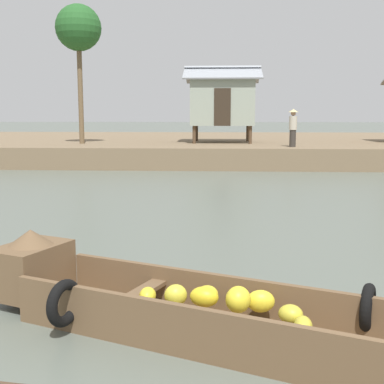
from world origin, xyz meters
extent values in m
plane|color=#596056|center=(0.00, 10.00, 0.00)|extent=(300.00, 300.00, 0.00)
cube|color=#756047|center=(0.00, 29.82, 0.48)|extent=(160.00, 20.00, 0.95)
cube|color=brown|center=(-0.93, 3.51, 0.06)|extent=(4.50, 2.73, 0.12)
cube|color=brown|center=(-0.73, 3.99, 0.33)|extent=(4.10, 1.76, 0.42)
cube|color=brown|center=(-1.13, 3.02, 0.33)|extent=(4.10, 1.76, 0.42)
cube|color=brown|center=(-3.26, 4.47, 0.43)|extent=(0.96, 1.13, 0.63)
cone|color=brown|center=(-3.26, 4.47, 0.85)|extent=(0.73, 0.73, 0.20)
cube|color=brown|center=(-1.80, 3.87, 0.35)|extent=(0.57, 1.01, 0.05)
torus|color=black|center=(0.69, 3.53, 0.37)|extent=(0.31, 0.53, 0.52)
torus|color=black|center=(-2.54, 3.48, 0.37)|extent=(0.31, 0.53, 0.52)
ellipsoid|color=yellow|center=(-1.03, 3.57, 0.44)|extent=(0.34, 0.27, 0.22)
ellipsoid|color=yellow|center=(-0.68, 3.42, 0.47)|extent=(0.35, 0.37, 0.28)
ellipsoid|color=yellow|center=(-1.67, 3.71, 0.39)|extent=(0.20, 0.26, 0.19)
ellipsoid|color=gold|center=(-0.16, 3.23, 0.40)|extent=(0.31, 0.29, 0.19)
ellipsoid|color=gold|center=(-0.07, 3.02, 0.37)|extent=(0.21, 0.31, 0.19)
ellipsoid|color=yellow|center=(-0.43, 3.60, 0.39)|extent=(0.31, 0.22, 0.24)
ellipsoid|color=yellow|center=(-1.36, 3.71, 0.40)|extent=(0.32, 0.30, 0.24)
ellipsoid|color=yellow|center=(-1.00, 3.73, 0.41)|extent=(0.33, 0.33, 0.19)
cylinder|color=#4C3826|center=(-2.19, 23.52, 1.39)|extent=(0.16, 0.16, 0.87)
cylinder|color=#4C3826|center=(0.56, 23.52, 1.39)|extent=(0.16, 0.16, 0.87)
cylinder|color=#4C3826|center=(-2.19, 26.01, 1.39)|extent=(0.16, 0.16, 0.87)
cylinder|color=#4C3826|center=(0.56, 26.01, 1.39)|extent=(0.16, 0.16, 0.87)
cube|color=gray|center=(-0.82, 24.77, 3.00)|extent=(3.15, 2.89, 2.35)
cube|color=#2D2319|center=(-0.82, 23.30, 2.72)|extent=(0.80, 0.04, 1.80)
cube|color=#9399A0|center=(-0.82, 24.05, 4.41)|extent=(3.85, 1.94, 0.76)
cube|color=#9399A0|center=(-0.82, 25.49, 4.41)|extent=(3.85, 1.94, 0.76)
cylinder|color=brown|center=(-7.71, 23.22, 3.51)|extent=(0.24, 0.24, 5.12)
sphere|color=#235623|center=(-7.71, 23.22, 6.47)|extent=(2.18, 2.18, 2.18)
cylinder|color=#332D28|center=(2.29, 21.18, 1.33)|extent=(0.28, 0.28, 0.75)
cylinder|color=#B7AD99|center=(2.29, 21.18, 2.00)|extent=(0.34, 0.34, 0.60)
sphere|color=#9E7556|center=(2.29, 21.18, 2.42)|extent=(0.22, 0.22, 0.22)
cone|color=tan|center=(2.29, 21.18, 2.54)|extent=(0.44, 0.44, 0.14)
camera|label=1|loc=(-0.87, -1.69, 2.38)|focal=47.88mm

